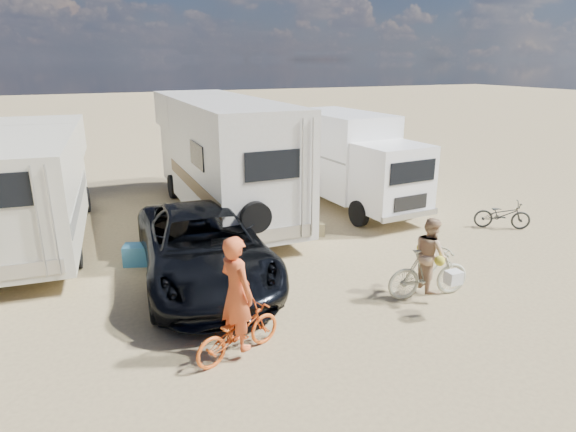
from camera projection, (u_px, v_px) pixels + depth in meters
name	position (u px, v px, depth m)	size (l,w,h in m)	color
ground	(332.00, 330.00, 8.66)	(140.00, 140.00, 0.00)	tan
rv_main	(221.00, 158.00, 14.63)	(2.37, 8.32, 3.50)	white
rv_left	(30.00, 188.00, 12.54)	(2.44, 7.62, 2.85)	white
box_truck	(353.00, 162.00, 15.40)	(2.03, 5.45, 2.96)	white
dark_suv	(203.00, 246.00, 10.46)	(2.52, 5.47, 1.52)	black
bike_man	(238.00, 332.00, 7.81)	(0.55, 1.59, 0.84)	#E45918
bike_woman	(429.00, 273.00, 9.73)	(0.49, 1.72, 1.03)	#B9BA9D
rider_man	(237.00, 303.00, 7.66)	(0.68, 0.45, 1.86)	#E2592B
rider_woman	(430.00, 262.00, 9.67)	(0.72, 0.56, 1.49)	tan
bike_parked	(502.00, 215.00, 13.78)	(0.53, 1.51, 0.80)	#272A27
cooler	(137.00, 255.00, 11.38)	(0.59, 0.43, 0.47)	teal
crate	(315.00, 229.00, 13.32)	(0.44, 0.44, 0.35)	olive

